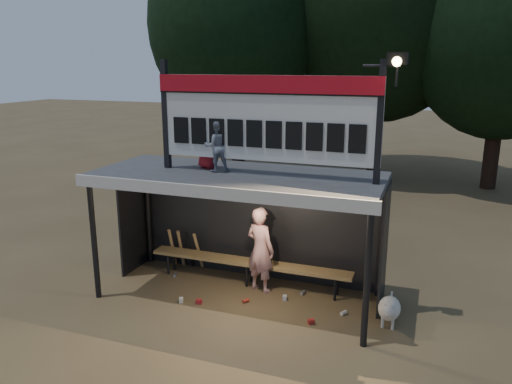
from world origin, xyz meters
TOP-DOWN VIEW (x-y plane):
  - ground at (0.00, 0.00)m, footprint 80.00×80.00m
  - player at (0.29, 0.38)m, footprint 0.69×0.57m
  - child_a at (-0.37, -0.01)m, footprint 0.55×0.51m
  - child_b at (-0.67, 0.21)m, footprint 0.52×0.46m
  - dugout_shelter at (0.00, 0.24)m, footprint 5.10×2.08m
  - scoreboard_assembly at (0.56, -0.01)m, footprint 4.10×0.27m
  - bench at (0.00, 0.55)m, footprint 4.00×0.35m
  - tree_left at (-4.00, 10.00)m, footprint 6.46×6.46m
  - tree_mid at (1.00, 11.50)m, footprint 7.22×7.22m
  - tree_right at (5.00, 10.50)m, footprint 6.08×6.08m
  - dog at (2.69, -0.12)m, footprint 0.36×0.81m
  - bats at (-1.51, 0.82)m, footprint 0.69×0.36m
  - litter at (0.33, -0.12)m, footprint 3.57×1.16m

SIDE VIEW (x-z plane):
  - ground at x=0.00m, z-range 0.00..0.00m
  - litter at x=0.33m, z-range 0.00..0.08m
  - dog at x=2.69m, z-range 0.03..0.53m
  - bats at x=-1.51m, z-range 0.01..0.85m
  - bench at x=0.00m, z-range 0.19..0.67m
  - player at x=0.29m, z-range 0.00..1.62m
  - dugout_shelter at x=0.00m, z-range 0.69..3.01m
  - child_a at x=-0.37m, z-range 2.32..3.21m
  - child_b at x=-0.67m, z-range 2.32..3.22m
  - scoreboard_assembly at x=0.56m, z-range 2.33..4.32m
  - tree_right at x=5.00m, z-range 0.83..9.55m
  - tree_left at x=-4.00m, z-range 0.88..10.15m
  - tree_mid at x=1.00m, z-range 0.99..11.34m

